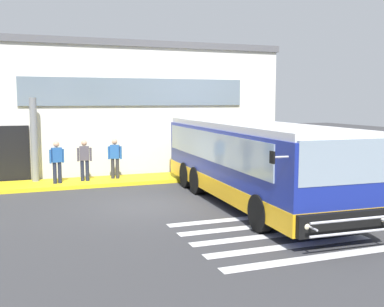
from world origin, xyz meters
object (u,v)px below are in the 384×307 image
Objects in this scene: passenger_near_column at (57,160)px; passenger_by_doorway at (84,158)px; bus_main_foreground at (249,163)px; entry_support_column at (34,140)px; passenger_at_curb_edge at (115,157)px.

passenger_near_column and passenger_by_doorway have the same top height.
bus_main_foreground is 7.77m from passenger_near_column.
passenger_by_doorway is (1.90, -0.65, -0.77)m from entry_support_column.
passenger_by_doorway is 1.00× the size of passenger_at_curb_edge.
passenger_at_curb_edge is at bearing 122.32° from bus_main_foreground.
passenger_near_column is at bearing -170.25° from passenger_by_doorway.
entry_support_column is at bearing 138.06° from bus_main_foreground.
entry_support_column is at bearing 171.28° from passenger_at_curb_edge.
bus_main_foreground is 6.44× the size of passenger_at_curb_edge.
entry_support_column is 2.03× the size of passenger_at_curb_edge.
passenger_by_doorway is 1.28m from passenger_at_curb_edge.
passenger_near_column is at bearing -171.57° from passenger_at_curb_edge.
bus_main_foreground is 6.49m from passenger_at_curb_edge.
entry_support_column is 0.31× the size of bus_main_foreground.
passenger_at_curb_edge is at bearing 8.43° from passenger_near_column.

